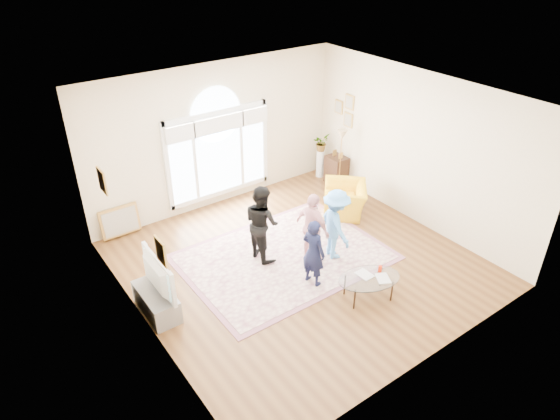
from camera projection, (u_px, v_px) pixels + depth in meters
ground at (299, 263)px, 9.50m from camera, size 6.00×6.00×0.00m
room_shell at (221, 140)px, 10.70m from camera, size 6.00×6.00×6.00m
area_rug at (284, 257)px, 9.66m from camera, size 3.60×2.60×0.02m
rug_border at (284, 257)px, 9.66m from camera, size 3.80×2.80×0.01m
tv_console at (157, 302)px, 8.22m from camera, size 0.45×1.00×0.42m
television at (153, 276)px, 7.96m from camera, size 0.17×1.12×0.64m
coffee_table at (369, 279)px, 8.44m from camera, size 1.25×1.00×0.54m
armchair at (345, 199)px, 10.98m from camera, size 1.35×1.36×0.67m
side_cabinet at (336, 170)px, 12.22m from camera, size 0.40×0.50×0.70m
floor_lamp at (342, 140)px, 11.47m from camera, size 0.29×0.29×1.51m
plant_pedestal at (320, 163)px, 12.55m from camera, size 0.20×0.20×0.70m
potted_plant at (321, 143)px, 12.26m from camera, size 0.48×0.45×0.43m
leaning_picture at (123, 235)px, 10.33m from camera, size 0.80×0.14×0.62m
child_navy at (313, 252)px, 8.66m from camera, size 0.40×0.53×1.28m
child_black at (262, 223)px, 9.30m from camera, size 0.58×0.74×1.51m
child_pink at (313, 228)px, 9.24m from camera, size 0.41×0.84×1.39m
child_blue at (336, 224)px, 9.34m from camera, size 0.73×1.01×1.41m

